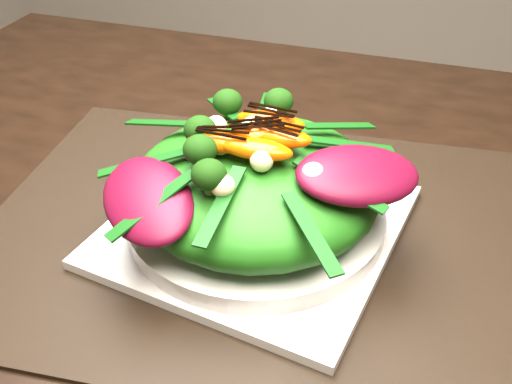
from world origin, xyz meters
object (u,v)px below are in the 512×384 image
(placemat, at_px, (256,231))
(salad_bowl, at_px, (256,214))
(plate_base, at_px, (256,225))
(lettuce_mound, at_px, (256,184))
(orange_segment, at_px, (244,129))

(placemat, xyz_separation_m, salad_bowl, (0.00, 0.00, 0.02))
(salad_bowl, bearing_deg, plate_base, 0.00)
(plate_base, relative_size, salad_bowl, 1.05)
(placemat, height_order, plate_base, plate_base)
(plate_base, bearing_deg, lettuce_mound, 0.00)
(placemat, height_order, salad_bowl, salad_bowl)
(placemat, bearing_deg, orange_segment, 137.01)
(plate_base, bearing_deg, salad_bowl, 0.00)
(salad_bowl, bearing_deg, lettuce_mound, 0.00)
(plate_base, distance_m, lettuce_mound, 0.04)
(placemat, height_order, orange_segment, orange_segment)
(salad_bowl, height_order, lettuce_mound, lettuce_mound)
(salad_bowl, relative_size, orange_segment, 3.79)
(salad_bowl, height_order, orange_segment, orange_segment)
(placemat, distance_m, salad_bowl, 0.02)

